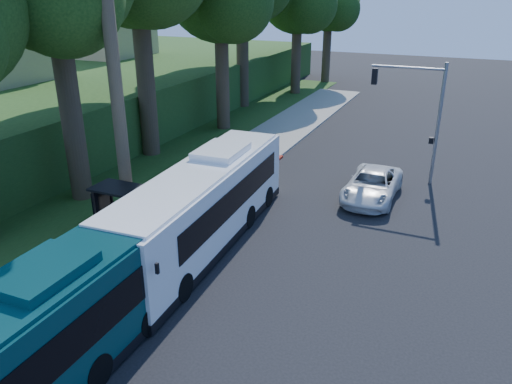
% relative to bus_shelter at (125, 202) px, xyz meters
% --- Properties ---
extents(ground, '(140.00, 140.00, 0.00)m').
position_rel_bus_shelter_xyz_m(ground, '(7.26, 2.86, -1.81)').
color(ground, black).
rests_on(ground, ground).
extents(sidewalk, '(4.50, 70.00, 0.12)m').
position_rel_bus_shelter_xyz_m(sidewalk, '(-0.04, 2.86, -1.75)').
color(sidewalk, gray).
rests_on(sidewalk, ground).
extents(red_curb, '(0.25, 30.00, 0.13)m').
position_rel_bus_shelter_xyz_m(red_curb, '(2.26, -1.14, -1.74)').
color(red_curb, maroon).
rests_on(red_curb, ground).
extents(grass_verge, '(8.00, 70.00, 0.06)m').
position_rel_bus_shelter_xyz_m(grass_verge, '(-5.74, 7.86, -1.78)').
color(grass_verge, '#234719').
rests_on(grass_verge, ground).
extents(bus_shelter, '(3.20, 1.51, 2.55)m').
position_rel_bus_shelter_xyz_m(bus_shelter, '(0.00, 0.00, 0.00)').
color(bus_shelter, black).
rests_on(bus_shelter, ground).
extents(stop_sign_pole, '(0.35, 0.06, 3.17)m').
position_rel_bus_shelter_xyz_m(stop_sign_pole, '(1.86, -2.14, 0.28)').
color(stop_sign_pole, gray).
rests_on(stop_sign_pole, ground).
extents(traffic_signal_pole, '(4.10, 0.30, 7.00)m').
position_rel_bus_shelter_xyz_m(traffic_signal_pole, '(11.04, 12.86, 2.62)').
color(traffic_signal_pole, gray).
rests_on(traffic_signal_pole, ground).
extents(hillside_backdrop, '(24.00, 60.00, 8.80)m').
position_rel_bus_shelter_xyz_m(hillside_backdrop, '(-19.04, 17.96, 0.63)').
color(hillside_backdrop, '#234719').
rests_on(hillside_backdrop, ground).
extents(tree_5, '(7.35, 7.00, 12.86)m').
position_rel_bus_shelter_xyz_m(tree_5, '(-3.16, 42.84, 7.16)').
color(tree_5, '#382B1E').
rests_on(tree_5, ground).
extents(white_bus, '(3.43, 13.25, 3.91)m').
position_rel_bus_shelter_xyz_m(white_bus, '(3.45, 1.01, 0.10)').
color(white_bus, white).
rests_on(white_bus, ground).
extents(pickup, '(2.62, 5.62, 1.56)m').
position_rel_bus_shelter_xyz_m(pickup, '(9.33, 9.19, -1.03)').
color(pickup, silver).
rests_on(pickup, ground).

